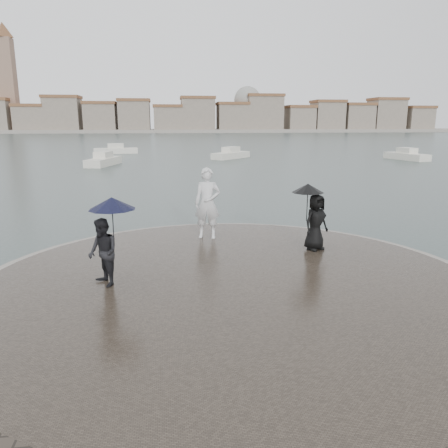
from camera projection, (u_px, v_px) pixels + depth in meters
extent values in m
plane|color=#2B3835|center=(263.00, 378.00, 7.07)|extent=(400.00, 400.00, 0.00)
cylinder|color=gray|center=(231.00, 289.00, 10.41)|extent=(12.50, 12.50, 0.32)
cylinder|color=#2D261E|center=(231.00, 288.00, 10.40)|extent=(11.90, 11.90, 0.36)
imported|color=silver|center=(207.00, 203.00, 13.99)|extent=(0.93, 0.72, 2.27)
imported|color=black|center=(103.00, 252.00, 9.93)|extent=(0.90, 0.96, 1.57)
cylinder|color=black|center=(113.00, 227.00, 9.93)|extent=(0.02, 0.02, 0.90)
cone|color=black|center=(112.00, 203.00, 9.80)|extent=(1.07, 1.07, 0.28)
imported|color=black|center=(316.00, 222.00, 12.74)|extent=(0.96, 0.83, 1.65)
cylinder|color=black|center=(307.00, 206.00, 12.70)|extent=(0.02, 0.02, 0.90)
cone|color=black|center=(308.00, 188.00, 12.58)|extent=(0.94, 0.94, 0.26)
cube|color=gray|center=(168.00, 131.00, 164.18)|extent=(260.00, 20.00, 1.20)
cube|color=gray|center=(31.00, 120.00, 154.18)|extent=(10.00, 10.00, 9.00)
cube|color=brown|center=(30.00, 106.00, 153.03)|extent=(10.60, 10.60, 1.00)
cube|color=gray|center=(63.00, 116.00, 155.26)|extent=(12.00, 10.00, 12.00)
cube|color=brown|center=(62.00, 97.00, 153.77)|extent=(12.60, 10.60, 1.00)
cube|color=gray|center=(101.00, 119.00, 157.17)|extent=(11.00, 10.00, 10.00)
cube|color=brown|center=(100.00, 103.00, 155.91)|extent=(11.60, 10.60, 1.00)
cube|color=gray|center=(135.00, 117.00, 158.61)|extent=(11.00, 10.00, 11.00)
cube|color=brown|center=(134.00, 100.00, 157.23)|extent=(11.60, 10.60, 1.00)
cube|color=gray|center=(168.00, 120.00, 160.39)|extent=(10.00, 10.00, 9.00)
cube|color=brown|center=(168.00, 106.00, 159.25)|extent=(10.60, 10.60, 1.00)
cube|color=gray|center=(198.00, 116.00, 161.47)|extent=(12.00, 10.00, 12.00)
cube|color=brown|center=(197.00, 98.00, 159.98)|extent=(12.60, 10.60, 1.00)
cube|color=gray|center=(232.00, 119.00, 163.39)|extent=(11.00, 10.00, 10.00)
cube|color=brown|center=(232.00, 104.00, 162.13)|extent=(11.60, 10.60, 1.00)
cube|color=gray|center=(264.00, 115.00, 164.60)|extent=(13.00, 10.00, 13.00)
cube|color=brown|center=(264.00, 96.00, 162.99)|extent=(13.60, 10.60, 1.00)
cube|color=gray|center=(299.00, 120.00, 166.87)|extent=(10.00, 10.00, 9.00)
cube|color=brown|center=(300.00, 107.00, 165.72)|extent=(10.60, 10.60, 1.00)
cube|color=gray|center=(327.00, 118.00, 168.06)|extent=(11.00, 10.00, 11.00)
cube|color=brown|center=(328.00, 101.00, 166.69)|extent=(11.60, 10.60, 1.00)
cube|color=gray|center=(357.00, 119.00, 169.73)|extent=(11.00, 10.00, 10.00)
cube|color=brown|center=(358.00, 104.00, 168.47)|extent=(11.60, 10.60, 1.00)
cube|color=gray|center=(386.00, 116.00, 171.06)|extent=(12.00, 10.00, 12.00)
cube|color=brown|center=(387.00, 99.00, 169.57)|extent=(12.60, 10.60, 1.00)
cube|color=gray|center=(416.00, 120.00, 173.08)|extent=(10.00, 10.00, 9.00)
cube|color=brown|center=(418.00, 107.00, 171.94)|extent=(10.60, 10.60, 1.00)
cube|color=#846654|center=(9.00, 86.00, 152.56)|extent=(5.00, 5.00, 32.00)
cone|color=brown|center=(3.00, 30.00, 148.32)|extent=(6.80, 6.80, 5.00)
sphere|color=gray|center=(247.00, 100.00, 164.49)|extent=(10.00, 10.00, 10.00)
cube|color=silver|center=(231.00, 156.00, 48.99)|extent=(4.90, 5.13, 0.90)
cube|color=silver|center=(231.00, 151.00, 48.85)|extent=(2.24, 2.28, 0.90)
cube|color=silver|center=(104.00, 163.00, 41.22)|extent=(2.94, 5.73, 0.90)
cube|color=silver|center=(103.00, 156.00, 41.08)|extent=(1.67, 2.24, 0.90)
cube|color=silver|center=(116.00, 152.00, 56.54)|extent=(5.66, 2.30, 0.90)
cube|color=silver|center=(116.00, 147.00, 56.40)|extent=(2.14, 1.45, 0.90)
cube|color=silver|center=(406.00, 157.00, 47.35)|extent=(2.71, 5.71, 0.90)
cube|color=silver|center=(407.00, 152.00, 47.22)|extent=(1.59, 2.21, 0.90)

